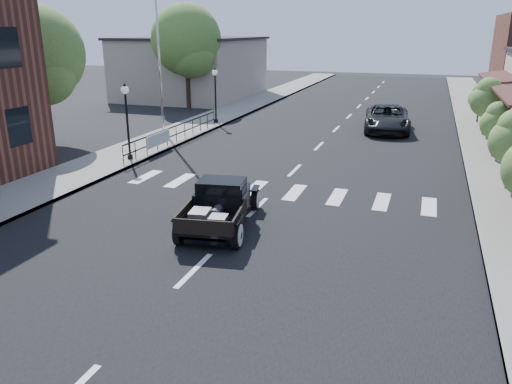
% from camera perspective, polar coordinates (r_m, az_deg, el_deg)
% --- Properties ---
extents(ground, '(120.00, 120.00, 0.00)m').
position_cam_1_polar(ground, '(15.45, -2.24, -4.21)').
color(ground, black).
rests_on(ground, ground).
extents(road, '(14.00, 80.00, 0.02)m').
position_cam_1_polar(road, '(29.37, 8.45, 6.42)').
color(road, black).
rests_on(road, ground).
extents(road_markings, '(12.00, 60.00, 0.06)m').
position_cam_1_polar(road_markings, '(24.59, 6.23, 4.21)').
color(road_markings, silver).
rests_on(road_markings, ground).
extents(sidewalk_left, '(3.00, 80.00, 0.15)m').
position_cam_1_polar(sidewalk_left, '(31.98, -6.78, 7.56)').
color(sidewalk_left, gray).
rests_on(sidewalk_left, ground).
extents(sidewalk_right, '(3.00, 80.00, 0.15)m').
position_cam_1_polar(sidewalk_right, '(29.07, 25.18, 4.90)').
color(sidewalk_right, gray).
rests_on(sidewalk_right, ground).
extents(low_building_left, '(10.00, 12.00, 5.00)m').
position_cam_1_polar(low_building_left, '(46.11, -7.25, 13.79)').
color(low_building_left, '#ABA08F').
rests_on(low_building_left, ground).
extents(railing, '(0.08, 10.00, 1.00)m').
position_cam_1_polar(railing, '(26.96, -9.11, 6.74)').
color(railing, black).
rests_on(railing, sidewalk_left).
extents(banner, '(0.04, 2.20, 0.60)m').
position_cam_1_polar(banner, '(25.26, -11.05, 5.40)').
color(banner, silver).
rests_on(banner, sidewalk_left).
extents(lamp_post_b, '(0.36, 0.36, 3.45)m').
position_cam_1_polar(lamp_post_b, '(23.52, -14.49, 7.77)').
color(lamp_post_b, black).
rests_on(lamp_post_b, sidewalk_left).
extents(lamp_post_c, '(0.36, 0.36, 3.45)m').
position_cam_1_polar(lamp_post_c, '(32.23, -4.65, 10.94)').
color(lamp_post_c, black).
rests_on(lamp_post_c, sidewalk_left).
extents(flagpole, '(0.12, 0.12, 12.63)m').
position_cam_1_polar(flagpole, '(29.13, -11.27, 18.97)').
color(flagpole, silver).
rests_on(flagpole, sidewalk_left).
extents(big_tree_near, '(4.84, 4.84, 7.11)m').
position_cam_1_polar(big_tree_near, '(28.79, -23.50, 12.06)').
color(big_tree_near, '#4D7030').
rests_on(big_tree_near, ground).
extents(big_tree_far, '(5.29, 5.29, 7.76)m').
position_cam_1_polar(big_tree_far, '(39.55, -7.89, 15.08)').
color(big_tree_far, '#4D7030').
rests_on(big_tree_far, ground).
extents(small_tree_b, '(1.73, 1.73, 2.89)m').
position_cam_1_polar(small_tree_b, '(20.70, 27.20, 4.19)').
color(small_tree_b, '#527636').
rests_on(small_tree_b, sidewalk_right).
extents(small_tree_c, '(1.48, 1.48, 2.47)m').
position_cam_1_polar(small_tree_c, '(25.87, 25.71, 6.36)').
color(small_tree_c, '#527636').
rests_on(small_tree_c, sidewalk_right).
extents(small_tree_d, '(1.85, 1.85, 3.09)m').
position_cam_1_polar(small_tree_d, '(31.06, 24.84, 8.75)').
color(small_tree_d, '#527636').
rests_on(small_tree_d, sidewalk_right).
extents(small_tree_e, '(1.43, 1.43, 2.38)m').
position_cam_1_polar(small_tree_e, '(35.48, 24.17, 9.23)').
color(small_tree_e, '#527636').
rests_on(small_tree_e, sidewalk_right).
extents(hotrod_pickup, '(2.68, 4.60, 1.50)m').
position_cam_1_polar(hotrod_pickup, '(15.37, -4.09, -1.37)').
color(hotrod_pickup, black).
rests_on(hotrod_pickup, ground).
extents(second_car, '(3.10, 5.76, 1.54)m').
position_cam_1_polar(second_car, '(31.20, 14.74, 8.13)').
color(second_car, black).
rests_on(second_car, ground).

